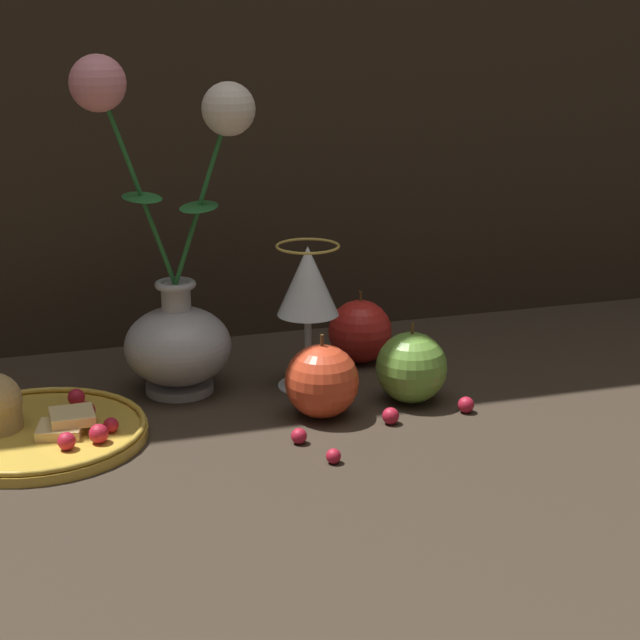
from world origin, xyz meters
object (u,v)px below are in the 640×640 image
vase (175,291)px  plate_with_pastries (29,427)px  wine_glass (308,287)px  apple_beside_vase (411,368)px  apple_near_glass (322,381)px  apple_at_table_edge (360,331)px

vase → plate_with_pastries: bearing=-150.9°
plate_with_pastries → wine_glass: size_ratio=1.34×
plate_with_pastries → apple_beside_vase: size_ratio=2.45×
vase → apple_near_glass: bearing=-41.4°
plate_with_pastries → apple_at_table_edge: bearing=17.8°
wine_glass → apple_beside_vase: (0.09, -0.08, -0.08)m
plate_with_pastries → apple_near_glass: size_ratio=2.44×
wine_glass → apple_at_table_edge: wine_glass is taller
apple_beside_vase → apple_at_table_edge: apple_beside_vase is taller
vase → apple_at_table_edge: (0.23, 0.03, -0.08)m
vase → plate_with_pastries: 0.21m
apple_near_glass → plate_with_pastries: bearing=175.3°
apple_near_glass → apple_at_table_edge: apple_near_glass is taller
vase → apple_near_glass: size_ratio=4.09×
apple_at_table_edge → plate_with_pastries: bearing=-162.2°
vase → wine_glass: bearing=-10.9°
plate_with_pastries → wine_glass: bearing=11.8°
apple_beside_vase → apple_near_glass: bearing=-173.5°
wine_glass → apple_at_table_edge: bearing=36.5°
plate_with_pastries → apple_near_glass: apple_near_glass is taller
wine_glass → apple_beside_vase: size_ratio=1.83×
apple_beside_vase → wine_glass: bearing=140.7°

